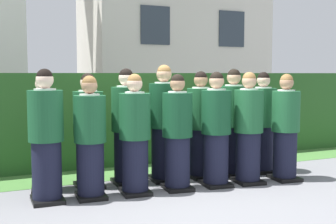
# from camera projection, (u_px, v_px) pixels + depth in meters

# --- Properties ---
(ground_plane) EXTENTS (60.00, 60.00, 0.00)m
(ground_plane) POSITION_uv_depth(u_px,v_px,m) (176.00, 189.00, 6.05)
(ground_plane) COLOR slate
(student_front_row_0) EXTENTS (0.43, 0.52, 1.65)m
(student_front_row_0) POSITION_uv_depth(u_px,v_px,m) (46.00, 139.00, 5.40)
(student_front_row_0) COLOR black
(student_front_row_0) RESTS_ON ground
(student_front_row_1) EXTENTS (0.41, 0.47, 1.57)m
(student_front_row_1) POSITION_uv_depth(u_px,v_px,m) (90.00, 140.00, 5.58)
(student_front_row_1) COLOR black
(student_front_row_1) RESTS_ON ground
(student_front_row_2) EXTENTS (0.41, 0.52, 1.59)m
(student_front_row_2) POSITION_uv_depth(u_px,v_px,m) (135.00, 137.00, 5.78)
(student_front_row_2) COLOR black
(student_front_row_2) RESTS_ON ground
(student_front_row_3) EXTENTS (0.41, 0.52, 1.59)m
(student_front_row_3) POSITION_uv_depth(u_px,v_px,m) (177.00, 135.00, 6.00)
(student_front_row_3) COLOR black
(student_front_row_3) RESTS_ON ground
(student_front_row_4) EXTENTS (0.43, 0.50, 1.62)m
(student_front_row_4) POSITION_uv_depth(u_px,v_px,m) (216.00, 132.00, 6.20)
(student_front_row_4) COLOR black
(student_front_row_4) RESTS_ON ground
(student_front_row_5) EXTENTS (0.43, 0.50, 1.62)m
(student_front_row_5) POSITION_uv_depth(u_px,v_px,m) (248.00, 130.00, 6.36)
(student_front_row_5) COLOR black
(student_front_row_5) RESTS_ON ground
(student_front_row_6) EXTENTS (0.42, 0.52, 1.59)m
(student_front_row_6) POSITION_uv_depth(u_px,v_px,m) (285.00, 130.00, 6.55)
(student_front_row_6) COLOR black
(student_front_row_6) RESTS_ON ground
(student_rear_row_0) EXTENTS (0.43, 0.53, 1.58)m
(student_rear_row_0) POSITION_uv_depth(u_px,v_px,m) (44.00, 136.00, 5.93)
(student_rear_row_0) COLOR black
(student_rear_row_0) RESTS_ON ground
(student_rear_row_1) EXTENTS (0.42, 0.50, 1.60)m
(student_rear_row_1) POSITION_uv_depth(u_px,v_px,m) (89.00, 133.00, 6.11)
(student_rear_row_1) COLOR black
(student_rear_row_1) RESTS_ON ground
(student_rear_row_2) EXTENTS (0.43, 0.53, 1.67)m
(student_rear_row_2) POSITION_uv_depth(u_px,v_px,m) (127.00, 129.00, 6.31)
(student_rear_row_2) COLOR black
(student_rear_row_2) RESTS_ON ground
(student_rear_row_3) EXTENTS (0.45, 0.53, 1.72)m
(student_rear_row_3) POSITION_uv_depth(u_px,v_px,m) (164.00, 126.00, 6.49)
(student_rear_row_3) COLOR black
(student_rear_row_3) RESTS_ON ground
(student_rear_row_4) EXTENTS (0.42, 0.52, 1.63)m
(student_rear_row_4) POSITION_uv_depth(u_px,v_px,m) (201.00, 127.00, 6.69)
(student_rear_row_4) COLOR black
(student_rear_row_4) RESTS_ON ground
(student_rear_row_5) EXTENTS (0.45, 0.53, 1.67)m
(student_rear_row_5) POSITION_uv_depth(u_px,v_px,m) (233.00, 125.00, 6.86)
(student_rear_row_5) COLOR black
(student_rear_row_5) RESTS_ON ground
(student_rear_row_6) EXTENTS (0.43, 0.53, 1.62)m
(student_rear_row_6) POSITION_uv_depth(u_px,v_px,m) (263.00, 125.00, 7.06)
(student_rear_row_6) COLOR black
(student_rear_row_6) RESTS_ON ground
(hedge) EXTENTS (10.17, 0.70, 1.60)m
(hedge) POSITION_uv_depth(u_px,v_px,m) (127.00, 118.00, 7.86)
(hedge) COLOR #285623
(hedge) RESTS_ON ground
(school_building_main) EXTENTS (6.04, 3.38, 6.51)m
(school_building_main) POSITION_uv_depth(u_px,v_px,m) (173.00, 21.00, 14.51)
(school_building_main) COLOR beige
(school_building_main) RESTS_ON ground
(lawn_strip) EXTENTS (10.17, 0.90, 0.01)m
(lawn_strip) POSITION_uv_depth(u_px,v_px,m) (143.00, 170.00, 7.20)
(lawn_strip) COLOR #477A38
(lawn_strip) RESTS_ON ground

